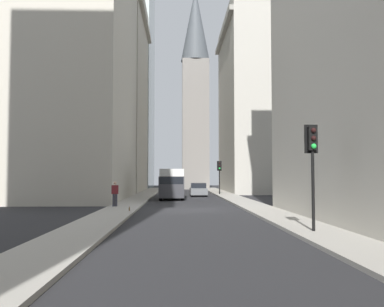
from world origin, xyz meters
name	(u,v)px	position (x,y,z in m)	size (l,w,h in m)	color
ground_plane	(191,210)	(0.00, 0.00, 0.00)	(135.00, 135.00, 0.00)	#262628
sidewalk_right	(121,209)	(0.00, 4.50, 0.07)	(90.00, 2.20, 0.14)	#A8A399
sidewalk_left	(259,208)	(0.00, -4.50, 0.07)	(90.00, 2.20, 0.14)	#A8A399
building_left_far	(262,104)	(28.98, -10.59, 12.04)	(18.26, 10.50, 24.05)	#B7B2A5
building_right_far	(107,92)	(30.36, 10.59, 13.78)	(17.24, 10.50, 27.55)	beige
building_right_midfar	(74,55)	(11.72, 10.59, 13.55)	(17.37, 10.50, 27.09)	beige
church_spire	(195,82)	(41.98, -2.10, 17.81)	(4.81, 4.81, 34.07)	gray
delivery_truck	(172,184)	(12.43, 1.40, 1.46)	(6.46, 2.25, 2.84)	silver
hatchback_grey	(198,190)	(18.21, -1.40, 0.66)	(4.30, 1.78, 1.42)	slate
traffic_light_foreground	(313,152)	(-11.74, -4.26, 3.11)	(0.43, 0.52, 4.04)	black
traffic_light_midblock	(219,170)	(19.87, -3.88, 2.88)	(0.43, 0.52, 3.74)	black
pedestrian	(115,193)	(1.22, 5.11, 1.06)	(0.26, 0.44, 1.69)	#33333D
discarded_bottle	(129,209)	(-2.42, 3.71, 0.25)	(0.07, 0.07, 0.27)	brown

